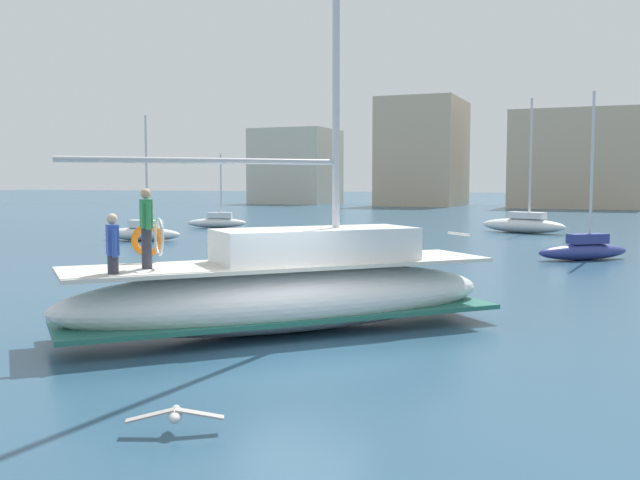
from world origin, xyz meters
name	(u,v)px	position (x,y,z in m)	size (l,w,h in m)	color
ground_plane	(298,350)	(0.00, 0.00, 0.00)	(400.00, 400.00, 0.00)	#284C66
main_sailboat	(288,289)	(-0.91, 1.54, 0.90)	(8.41, 8.56, 11.84)	white
moored_sloop_near	(143,232)	(-17.95, 19.94, 0.50)	(4.52, 1.68, 6.67)	white
moored_sloop_far	(217,221)	(-19.77, 31.00, 0.45)	(4.15, 2.41, 5.07)	silver
moored_cutter_left	(523,223)	(0.34, 33.78, 0.59)	(5.66, 3.19, 8.24)	white
moored_cutter_right	(584,248)	(4.40, 18.78, 0.49)	(3.81, 3.30, 6.80)	navy
seagull	(175,415)	(0.40, -4.74, 0.24)	(1.14, 0.71, 0.18)	silver
waterfront_buildings	(627,142)	(6.83, 82.79, 7.88)	(84.83, 16.07, 20.62)	beige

